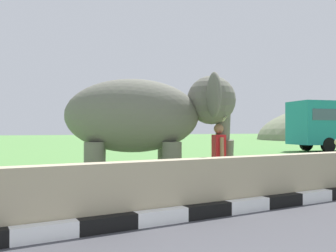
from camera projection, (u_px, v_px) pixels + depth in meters
The scene contains 4 objects.
striped_curb at pixel (78, 228), 5.20m from camera, with size 16.20×0.20×0.24m.
barrier_parapet at pixel (202, 186), 6.62m from camera, with size 28.00×0.36×1.00m, color tan.
elephant at pixel (149, 117), 8.58m from camera, with size 4.05×3.14×2.81m.
person_handler at pixel (219, 155), 8.65m from camera, with size 0.37×0.64×1.66m.
Camera 1 is at (-1.80, -1.46, 1.51)m, focal length 39.38 mm.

